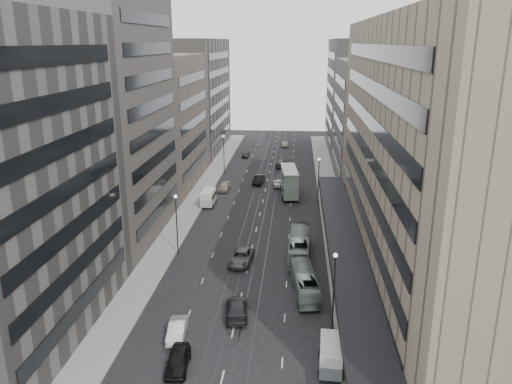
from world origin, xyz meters
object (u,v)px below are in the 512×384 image
(panel_van, at_px, (208,197))
(sedan_1, at_px, (177,330))
(double_decker, at_px, (289,181))
(sedan_2, at_px, (241,257))
(sedan_0, at_px, (178,360))
(bus_far, at_px, (299,245))
(vw_microbus, at_px, (331,354))
(bus_near, at_px, (304,281))

(panel_van, height_order, sedan_1, panel_van)
(double_decker, height_order, sedan_2, double_decker)
(sedan_1, bearing_deg, sedan_2, 71.09)
(double_decker, distance_m, panel_van, 15.51)
(sedan_0, bearing_deg, bus_far, 62.97)
(double_decker, bearing_deg, bus_far, -91.69)
(vw_microbus, bearing_deg, bus_near, 102.45)
(sedan_1, bearing_deg, bus_far, 54.66)
(panel_van, relative_size, sedan_0, 0.95)
(bus_near, relative_size, vw_microbus, 2.12)
(sedan_0, bearing_deg, sedan_2, 78.02)
(bus_far, xyz_separation_m, sedan_1, (-11.73, -19.92, -0.80))
(vw_microbus, xyz_separation_m, sedan_2, (-10.14, 20.80, -0.56))
(vw_microbus, bearing_deg, sedan_2, 119.34)
(double_decker, height_order, panel_van, double_decker)
(panel_van, xyz_separation_m, sedan_1, (3.96, -39.93, -0.80))
(sedan_2, bearing_deg, vw_microbus, -58.57)
(bus_far, bearing_deg, double_decker, -84.13)
(sedan_0, bearing_deg, sedan_1, 100.27)
(vw_microbus, bearing_deg, bus_far, 99.95)
(vw_microbus, relative_size, sedan_2, 0.81)
(bus_near, distance_m, sedan_2, 10.75)
(sedan_0, relative_size, sedan_2, 0.81)
(sedan_2, bearing_deg, sedan_0, -92.59)
(sedan_0, xyz_separation_m, sedan_1, (-1.21, 4.76, -0.05))
(panel_van, xyz_separation_m, sedan_2, (8.26, -22.73, -0.74))
(bus_near, distance_m, double_decker, 37.02)
(double_decker, distance_m, sedan_0, 52.44)
(sedan_1, relative_size, sedan_2, 0.79)
(panel_van, bearing_deg, sedan_0, -82.66)
(bus_near, bearing_deg, sedan_0, 46.25)
(bus_far, xyz_separation_m, vw_microbus, (2.72, -23.51, -0.18))
(bus_far, bearing_deg, panel_van, -50.06)
(double_decker, xyz_separation_m, sedan_0, (-8.62, -51.68, -1.99))
(sedan_0, xyz_separation_m, sedan_2, (3.10, 21.96, 0.00))
(bus_near, xyz_separation_m, sedan_2, (-7.96, 7.20, -0.57))
(sedan_0, bearing_deg, panel_van, 92.65)
(double_decker, relative_size, sedan_1, 2.13)
(bus_far, height_order, double_decker, double_decker)
(sedan_1, height_order, sedan_2, sedan_2)
(vw_microbus, distance_m, sedan_2, 23.14)
(panel_van, bearing_deg, vw_microbus, -66.33)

